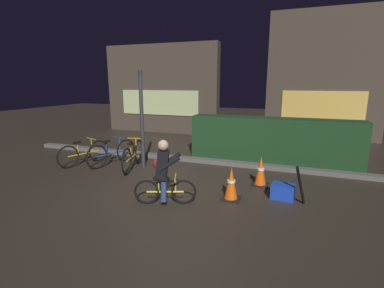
% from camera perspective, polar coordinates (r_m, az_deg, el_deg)
% --- Properties ---
extents(ground_plane, '(40.00, 40.00, 0.00)m').
position_cam_1_polar(ground_plane, '(6.17, -3.72, -9.19)').
color(ground_plane, '#2D261E').
extents(sidewalk_curb, '(12.00, 0.24, 0.12)m').
position_cam_1_polar(sidewalk_curb, '(8.10, 2.59, -3.41)').
color(sidewalk_curb, '#56544F').
rests_on(sidewalk_curb, ground).
extents(hedge_row, '(4.80, 0.70, 1.27)m').
position_cam_1_polar(hedge_row, '(8.51, 16.14, 0.87)').
color(hedge_row, '#19381C').
rests_on(hedge_row, ground).
extents(storefront_left, '(5.37, 0.54, 3.94)m').
position_cam_1_polar(storefront_left, '(13.10, -6.26, 11.00)').
color(storefront_left, '#42382D').
rests_on(storefront_left, ground).
extents(storefront_right, '(4.37, 0.54, 5.03)m').
position_cam_1_polar(storefront_right, '(12.47, 25.43, 12.32)').
color(storefront_right, '#42382D').
rests_on(storefront_right, ground).
extents(street_post, '(0.10, 0.10, 2.58)m').
position_cam_1_polar(street_post, '(7.53, -10.18, 4.74)').
color(street_post, '#2D2D33').
rests_on(street_post, ground).
extents(parked_bike_leftmost, '(0.59, 1.47, 0.71)m').
position_cam_1_polar(parked_bike_leftmost, '(8.45, -21.20, -1.74)').
color(parked_bike_leftmost, black).
rests_on(parked_bike_leftmost, ground).
extents(parked_bike_left_mid, '(0.58, 1.56, 0.75)m').
position_cam_1_polar(parked_bike_left_mid, '(8.15, -16.00, -1.75)').
color(parked_bike_left_mid, black).
rests_on(parked_bike_left_mid, ground).
extents(parked_bike_center_left, '(0.52, 1.67, 0.79)m').
position_cam_1_polar(parked_bike_center_left, '(7.65, -11.91, -2.34)').
color(parked_bike_center_left, black).
rests_on(parked_bike_center_left, ground).
extents(traffic_cone_near, '(0.36, 0.36, 0.66)m').
position_cam_1_polar(traffic_cone_near, '(5.60, 7.99, -8.08)').
color(traffic_cone_near, black).
rests_on(traffic_cone_near, ground).
extents(traffic_cone_far, '(0.36, 0.36, 0.67)m').
position_cam_1_polar(traffic_cone_far, '(6.47, 13.82, -5.46)').
color(traffic_cone_far, black).
rests_on(traffic_cone_far, ground).
extents(blue_crate, '(0.47, 0.37, 0.30)m').
position_cam_1_polar(blue_crate, '(5.93, 18.06, -9.17)').
color(blue_crate, '#193DB7').
rests_on(blue_crate, ground).
extents(cyclist, '(1.13, 0.52, 1.25)m').
position_cam_1_polar(cyclist, '(5.30, -5.83, -5.70)').
color(cyclist, black).
rests_on(cyclist, ground).
extents(closed_umbrella, '(0.25, 0.34, 0.80)m').
position_cam_1_polar(closed_umbrella, '(5.61, 21.27, -7.91)').
color(closed_umbrella, black).
rests_on(closed_umbrella, ground).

